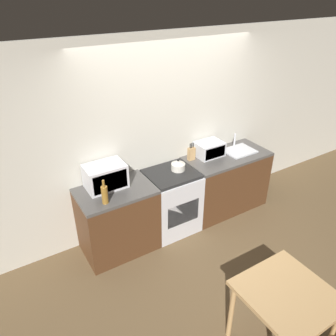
% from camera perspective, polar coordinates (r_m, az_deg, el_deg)
% --- Properties ---
extents(ground_plane, '(16.00, 16.00, 0.00)m').
position_cam_1_polar(ground_plane, '(4.41, 8.00, -14.85)').
color(ground_plane, brown).
extents(wall_back, '(10.00, 0.06, 2.60)m').
position_cam_1_polar(wall_back, '(4.45, 0.07, 6.11)').
color(wall_back, beige).
rests_on(wall_back, ground_plane).
extents(counter_left_run, '(0.92, 0.62, 0.90)m').
position_cam_1_polar(counter_left_run, '(4.25, -8.73, -8.90)').
color(counter_left_run, '#4C2D19').
rests_on(counter_left_run, ground_plane).
extents(counter_right_run, '(1.26, 0.62, 0.90)m').
position_cam_1_polar(counter_right_run, '(5.03, 9.87, -2.34)').
color(counter_right_run, '#4C2D19').
rests_on(counter_right_run, ground_plane).
extents(stove_range, '(0.67, 0.62, 0.90)m').
position_cam_1_polar(stove_range, '(4.53, 0.53, -5.77)').
color(stove_range, silver).
rests_on(stove_range, ground_plane).
extents(kettle, '(0.19, 0.19, 0.16)m').
position_cam_1_polar(kettle, '(4.32, 1.78, 0.46)').
color(kettle, beige).
rests_on(kettle, stove_range).
extents(microwave, '(0.48, 0.33, 0.30)m').
position_cam_1_polar(microwave, '(3.99, -10.85, -1.41)').
color(microwave, silver).
rests_on(microwave, counter_left_run).
extents(bottle, '(0.07, 0.07, 0.30)m').
position_cam_1_polar(bottle, '(3.72, -10.98, -4.52)').
color(bottle, olive).
rests_on(bottle, counter_left_run).
extents(knife_block, '(0.10, 0.06, 0.26)m').
position_cam_1_polar(knife_block, '(4.57, 4.09, 2.54)').
color(knife_block, tan).
rests_on(knife_block, counter_right_run).
extents(toaster_oven, '(0.39, 0.30, 0.20)m').
position_cam_1_polar(toaster_oven, '(4.72, 7.17, 3.31)').
color(toaster_oven, silver).
rests_on(toaster_oven, counter_right_run).
extents(sink_basin, '(0.44, 0.35, 0.24)m').
position_cam_1_polar(sink_basin, '(4.95, 12.27, 3.03)').
color(sink_basin, silver).
rests_on(sink_basin, counter_right_run).
extents(dining_table, '(0.75, 0.76, 0.74)m').
position_cam_1_polar(dining_table, '(3.27, 19.89, -20.93)').
color(dining_table, tan).
rests_on(dining_table, ground_plane).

